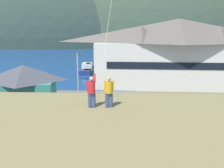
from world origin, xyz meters
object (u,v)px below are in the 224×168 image
harbor_lodge (178,51)px  parked_car_front_row_red (214,130)px  person_kite_flyer (92,91)px  storage_shed_near_lot (25,88)px  wharf_dock (104,72)px  parking_light_pole (78,75)px  moored_boat_outer_mooring (120,70)px  parked_car_mid_row_center (156,108)px  parked_car_lone_by_shed (82,107)px  moored_boat_wharfside (89,69)px  person_companion (109,91)px  moored_boat_inner_slip (88,69)px  parked_car_back_row_right (59,121)px

harbor_lodge → parked_car_front_row_red: 22.65m
person_kite_flyer → storage_shed_near_lot: bearing=122.3°
wharf_dock → parking_light_pole: size_ratio=1.84×
moored_boat_outer_mooring → parked_car_mid_row_center: moored_boat_outer_mooring is taller
storage_shed_near_lot → parked_car_front_row_red: 20.94m
parked_car_mid_row_center → parked_car_lone_by_shed: same height
moored_boat_wharfside → person_companion: bearing=-81.4°
parked_car_front_row_red → person_companion: bearing=-138.0°
moored_boat_outer_mooring → parked_car_lone_by_shed: moored_boat_outer_mooring is taller
moored_boat_inner_slip → parked_car_lone_by_shed: (3.05, -28.45, 0.34)m
harbor_lodge → person_companion: size_ratio=16.79×
wharf_dock → parked_car_front_row_red: (12.05, -33.52, 0.71)m
harbor_lodge → wharf_dock: size_ratio=2.39×
moored_boat_inner_slip → person_companion: person_companion is taller
parked_car_mid_row_center → parking_light_pole: parking_light_pole is taller
parked_car_front_row_red → moored_boat_outer_mooring: bearing=104.5°
storage_shed_near_lot → parked_car_front_row_red: size_ratio=1.84×
wharf_dock → person_kite_flyer: bearing=-87.0°
moored_boat_wharfside → person_kite_flyer: (5.46, -42.32, 5.93)m
moored_boat_inner_slip → person_kite_flyer: (5.91, -42.86, 5.93)m
harbor_lodge → storage_shed_near_lot: harbor_lodge is taller
moored_boat_inner_slip → parked_car_mid_row_center: size_ratio=2.04×
parked_car_back_row_right → person_kite_flyer: size_ratio=2.31×
moored_boat_outer_mooring → parked_car_back_row_right: moored_boat_outer_mooring is taller
person_companion → parked_car_mid_row_center: bearing=71.9°
parked_car_back_row_right → moored_boat_inner_slip: bearing=92.6°
parking_light_pole → moored_boat_outer_mooring: bearing=77.3°
parking_light_pole → person_kite_flyer: size_ratio=3.57×
moored_boat_outer_mooring → person_kite_flyer: bearing=-91.7°
moored_boat_wharfside → parking_light_pole: bearing=-86.4°
moored_boat_outer_mooring → parked_car_front_row_red: (8.67, -33.62, 0.34)m
parked_car_front_row_red → parked_car_back_row_right: same height
moored_boat_inner_slip → parked_car_back_row_right: bearing=-87.4°
parked_car_mid_row_center → person_companion: size_ratio=2.43×
storage_shed_near_lot → moored_boat_wharfside: storage_shed_near_lot is taller
moored_boat_inner_slip → person_companion: 43.75m
moored_boat_inner_slip → parking_light_pole: size_ratio=1.30×
harbor_lodge → person_companion: harbor_lodge is taller
parked_car_lone_by_shed → person_kite_flyer: size_ratio=2.30×
harbor_lodge → parked_car_mid_row_center: harbor_lodge is taller
person_companion → wharf_dock: bearing=94.3°
moored_boat_inner_slip → person_kite_flyer: bearing=-82.2°
person_companion → parked_car_front_row_red: bearing=42.0°
moored_boat_wharfside → moored_boat_inner_slip: size_ratio=0.70×
moored_boat_inner_slip → moored_boat_wharfside: bearing=-50.5°
parked_car_front_row_red → person_kite_flyer: person_kite_flyer is taller
storage_shed_near_lot → moored_boat_outer_mooring: (10.89, 26.38, -2.24)m
moored_boat_wharfside → person_kite_flyer: bearing=-82.6°
wharf_dock → person_kite_flyer: size_ratio=6.58×
moored_boat_wharfside → parked_car_back_row_right: 32.47m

